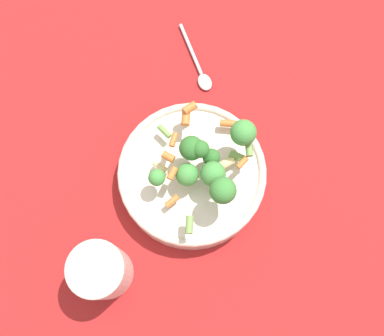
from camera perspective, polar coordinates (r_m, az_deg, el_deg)
ground_plane at (r=0.82m, az=0.00°, el=-1.37°), size 3.00×3.00×0.00m
bowl at (r=0.79m, az=0.00°, el=-0.84°), size 0.26×0.26×0.05m
pasta_salad at (r=0.72m, az=2.17°, el=0.77°), size 0.18×0.22×0.09m
cup at (r=0.75m, az=-11.46°, el=-12.69°), size 0.09×0.09×0.11m
spoon at (r=0.90m, az=0.94°, el=12.41°), size 0.06×0.15×0.01m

